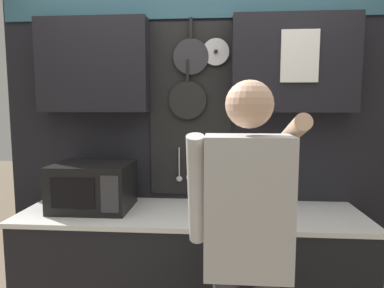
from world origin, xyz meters
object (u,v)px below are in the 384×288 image
Objects in this scene: knife_block at (215,197)px; person at (247,234)px; microwave at (93,186)px; utensil_crock at (245,198)px.

person is (0.15, -0.69, 0.02)m from knife_block.
person reaches higher than microwave.
utensil_crock reaches higher than microwave.
person is (-0.05, -0.69, 0.03)m from utensil_crock.
utensil_crock is (0.20, 0.00, -0.01)m from knife_block.
microwave is at bearing 144.42° from person.
microwave is 0.30× the size of person.
utensil_crock reaches higher than knife_block.
microwave is 0.82m from knife_block.
knife_block is at bearing 102.33° from person.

